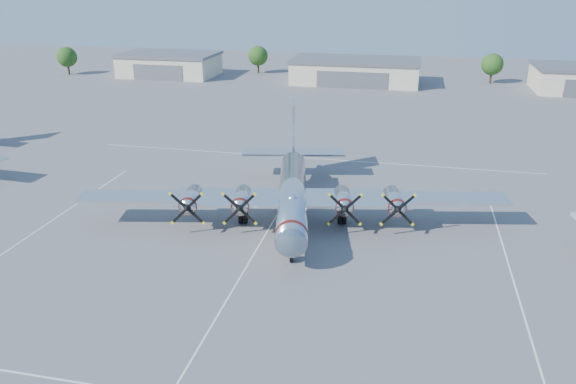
% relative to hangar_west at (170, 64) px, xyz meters
% --- Properties ---
extents(ground, '(260.00, 260.00, 0.00)m').
position_rel_hangar_west_xyz_m(ground, '(45.00, -81.96, -2.71)').
color(ground, '#5D5D60').
rests_on(ground, ground).
extents(parking_lines, '(60.00, 50.08, 0.01)m').
position_rel_hangar_west_xyz_m(parking_lines, '(45.00, -83.71, -2.71)').
color(parking_lines, silver).
rests_on(parking_lines, ground).
extents(hangar_west, '(22.60, 14.60, 5.40)m').
position_rel_hangar_west_xyz_m(hangar_west, '(0.00, 0.00, 0.00)').
color(hangar_west, beige).
rests_on(hangar_west, ground).
extents(hangar_center, '(28.60, 14.60, 5.40)m').
position_rel_hangar_west_xyz_m(hangar_center, '(45.00, -0.00, -0.00)').
color(hangar_center, beige).
rests_on(hangar_center, ground).
extents(tree_far_west, '(4.80, 4.80, 6.64)m').
position_rel_hangar_west_xyz_m(tree_far_west, '(-25.00, -3.96, 1.51)').
color(tree_far_west, '#382619').
rests_on(tree_far_west, ground).
extents(tree_west, '(4.80, 4.80, 6.64)m').
position_rel_hangar_west_xyz_m(tree_west, '(20.00, 8.04, 1.51)').
color(tree_west, '#382619').
rests_on(tree_west, ground).
extents(tree_east, '(4.80, 4.80, 6.64)m').
position_rel_hangar_west_xyz_m(tree_east, '(75.00, 6.04, 1.51)').
color(tree_east, '#382619').
rests_on(tree_east, ground).
extents(main_bomber_b29, '(46.84, 36.46, 9.28)m').
position_rel_hangar_west_xyz_m(main_bomber_b29, '(46.62, -76.34, -2.71)').
color(main_bomber_b29, silver).
rests_on(main_bomber_b29, ground).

